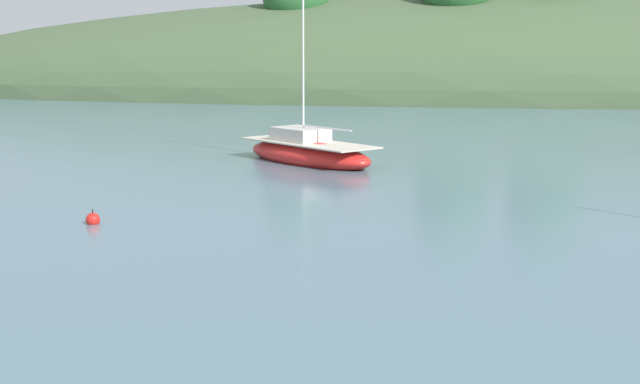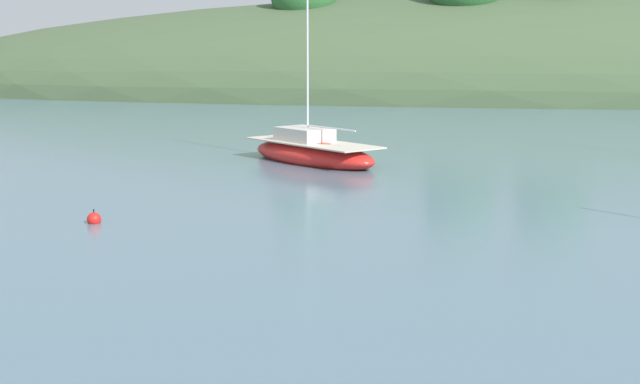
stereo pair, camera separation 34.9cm
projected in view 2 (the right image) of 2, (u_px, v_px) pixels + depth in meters
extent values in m
ellipsoid|color=red|center=(313.00, 155.00, 43.71)|extent=(7.32, 7.25, 1.23)
cube|color=beige|center=(313.00, 143.00, 43.62)|extent=(6.73, 6.67, 0.06)
cube|color=beige|center=(304.00, 135.00, 44.04)|extent=(2.95, 2.94, 0.63)
cylinder|color=silver|center=(308.00, 52.00, 43.25)|extent=(0.09, 0.09, 8.05)
cylinder|color=silver|center=(331.00, 128.00, 42.56)|extent=(2.36, 2.31, 0.07)
sphere|color=red|center=(94.00, 219.00, 30.10)|extent=(0.44, 0.44, 0.44)
cylinder|color=black|center=(94.00, 211.00, 30.06)|extent=(0.04, 0.04, 0.10)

